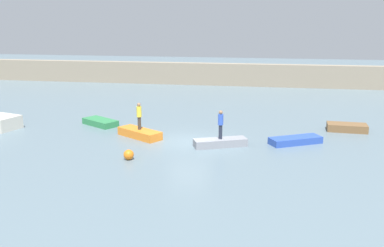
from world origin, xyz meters
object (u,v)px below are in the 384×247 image
person_blue_shirt (221,123)px  rowboat_brown (347,127)px  mooring_buoy (129,155)px  rowboat_orange (140,133)px  rowboat_blue (295,140)px  rowboat_green (100,122)px  rowboat_grey (220,143)px  person_yellow_shirt (139,115)px

person_blue_shirt → rowboat_brown: bearing=32.1°
person_blue_shirt → mooring_buoy: (-4.67, -3.36, -1.17)m
rowboat_orange → rowboat_blue: bearing=34.1°
rowboat_green → rowboat_brown: rowboat_brown is taller
rowboat_grey → person_blue_shirt: person_blue_shirt is taller
rowboat_brown → mooring_buoy: mooring_buoy is taller
rowboat_green → rowboat_brown: size_ratio=1.04×
mooring_buoy → rowboat_blue: bearing=27.4°
rowboat_blue → rowboat_brown: (3.66, 3.72, 0.05)m
rowboat_green → person_blue_shirt: bearing=9.1°
person_yellow_shirt → rowboat_green: bearing=145.0°
rowboat_blue → rowboat_green: bearing=141.6°
person_blue_shirt → person_yellow_shirt: size_ratio=0.99×
rowboat_green → person_yellow_shirt: 4.78m
rowboat_orange → mooring_buoy: size_ratio=5.67×
rowboat_orange → rowboat_grey: size_ratio=1.00×
rowboat_blue → person_yellow_shirt: (-9.92, -0.29, 1.30)m
rowboat_blue → mooring_buoy: (-9.19, -4.77, 0.07)m
rowboat_orange → rowboat_grey: rowboat_orange is taller
rowboat_green → rowboat_grey: rowboat_grey is taller
rowboat_orange → rowboat_brown: rowboat_orange is taller
rowboat_blue → person_blue_shirt: 4.89m
mooring_buoy → rowboat_brown: bearing=33.5°
rowboat_green → rowboat_orange: 4.60m
rowboat_orange → rowboat_blue: size_ratio=0.98×
rowboat_blue → person_yellow_shirt: bearing=153.0°
rowboat_brown → rowboat_orange: bearing=-160.4°
rowboat_green → person_blue_shirt: 9.98m
rowboat_green → rowboat_orange: bearing=-3.6°
rowboat_grey → mooring_buoy: 5.76m
rowboat_blue → rowboat_brown: size_ratio=1.25×
rowboat_blue → rowboat_orange: bearing=153.0°
mooring_buoy → rowboat_grey: bearing=35.8°
rowboat_grey → mooring_buoy: mooring_buoy is taller
rowboat_green → rowboat_brown: (17.34, 1.37, 0.04)m
rowboat_grey → rowboat_blue: rowboat_grey is taller
person_blue_shirt → person_yellow_shirt: bearing=168.4°
person_yellow_shirt → mooring_buoy: (0.73, -4.48, -1.23)m
rowboat_brown → mooring_buoy: (-12.85, -8.49, 0.03)m
person_yellow_shirt → mooring_buoy: person_yellow_shirt is taller
rowboat_green → rowboat_grey: 9.91m
person_yellow_shirt → mooring_buoy: bearing=-80.7°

